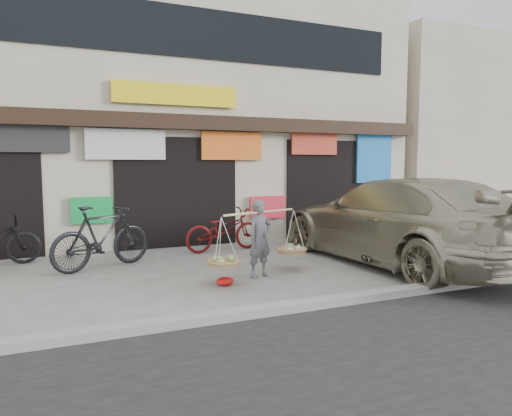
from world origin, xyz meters
name	(u,v)px	position (x,y,z in m)	size (l,w,h in m)	color
ground	(224,280)	(0.00, 0.00, 0.00)	(70.00, 70.00, 0.00)	gray
kerb	(271,309)	(0.00, -2.00, 0.06)	(70.00, 0.25, 0.12)	gray
shophouse_block	(154,117)	(0.00, 6.42, 3.45)	(14.00, 6.32, 7.00)	#C1B79C
neighbor_east	(470,137)	(13.50, 7.00, 3.20)	(12.00, 7.00, 6.40)	#B5AA95
street_vendor	(260,242)	(0.67, -0.07, 0.64)	(2.12, 1.08, 1.41)	slate
bike_1	(102,237)	(-1.91, 1.76, 0.62)	(0.59, 2.08, 1.25)	black
bike_2	(224,230)	(0.87, 2.55, 0.50)	(0.67, 1.92, 1.01)	#590F0F
suv	(398,221)	(3.76, -0.10, 0.89)	(2.75, 6.22, 1.78)	#A49F84
red_bag	(225,281)	(-0.11, -0.36, 0.07)	(0.31, 0.25, 0.14)	red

